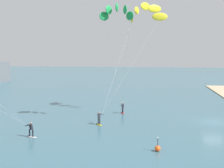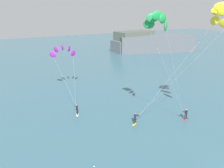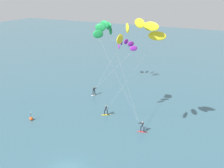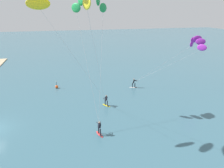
{
  "view_description": "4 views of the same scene",
  "coord_description": "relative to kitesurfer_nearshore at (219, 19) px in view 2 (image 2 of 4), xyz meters",
  "views": [
    {
      "loc": [
        -40.65,
        8.53,
        9.61
      ],
      "look_at": [
        -0.56,
        13.39,
        4.92
      ],
      "focal_mm": 49.07,
      "sensor_mm": 36.0,
      "label": 1
    },
    {
      "loc": [
        -19.16,
        -8.65,
        15.6
      ],
      "look_at": [
        -5.43,
        17.51,
        5.44
      ],
      "focal_mm": 35.97,
      "sensor_mm": 36.0,
      "label": 2
    },
    {
      "loc": [
        16.71,
        -20.37,
        19.51
      ],
      "look_at": [
        -1.48,
        13.46,
        5.98
      ],
      "focal_mm": 44.35,
      "sensor_mm": 36.0,
      "label": 3
    },
    {
      "loc": [
        24.58,
        8.74,
        13.57
      ],
      "look_at": [
        -1.23,
        15.09,
        4.08
      ],
      "focal_mm": 34.04,
      "sensor_mm": 36.0,
      "label": 4
    }
  ],
  "objects": [
    {
      "name": "kitesurfer_nearshore",
      "position": [
        0.0,
        0.0,
        0.0
      ],
      "size": [
        10.94,
        9.25,
        16.17
      ],
      "color": "yellow",
      "rests_on": "ground"
    },
    {
      "name": "kitesurfer_mid_water",
      "position": [
        -12.29,
        22.24,
        -6.65
      ],
      "size": [
        5.04,
        12.64,
        9.15
      ],
      "color": "white",
      "rests_on": "ground"
    },
    {
      "name": "kitesurfer_far_out",
      "position": [
        -6.0,
        3.23,
        -0.85
      ],
      "size": [
        7.71,
        4.46,
        15.24
      ],
      "color": "red",
      "rests_on": "ground"
    },
    {
      "name": "distant_headland",
      "position": [
        27.45,
        50.26,
        -11.47
      ],
      "size": [
        29.75,
        17.74,
        7.26
      ],
      "color": "slate",
      "rests_on": "ground"
    }
  ]
}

